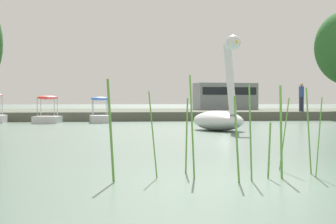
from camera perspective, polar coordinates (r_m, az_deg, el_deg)
ground_plane at (r=8.16m, az=10.43°, el=-6.82°), size 507.06×507.06×0.00m
shore_bank_far at (r=42.71m, az=-4.98°, el=-0.15°), size 122.85×18.54×0.52m
swan_boat at (r=22.77m, az=4.90°, el=-0.28°), size 2.15×3.34×3.52m
pedal_boat_blue at (r=31.52m, az=-6.53°, el=-0.30°), size 1.06×1.97×1.37m
pedal_boat_red at (r=31.48m, az=-11.42°, el=-0.25°), size 1.49×2.19×1.42m
person_on_path at (r=36.97m, az=12.61°, el=1.43°), size 0.27×0.27×1.72m
parked_van at (r=43.62m, az=5.48°, el=1.59°), size 4.57×2.30×1.94m
reed_clump_foreground at (r=8.65m, az=5.25°, el=-2.06°), size 3.15×1.33×1.50m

